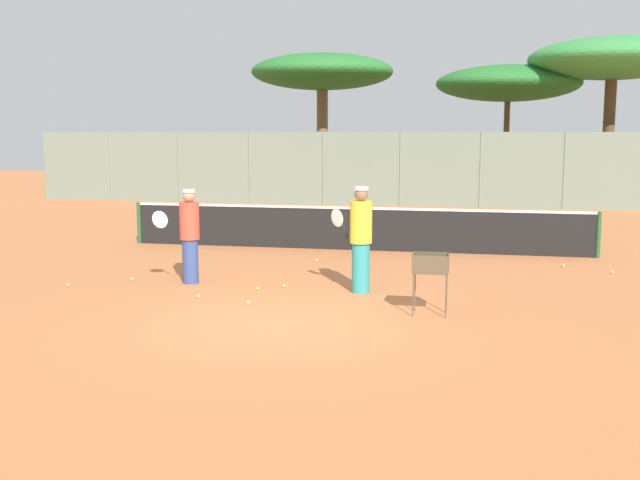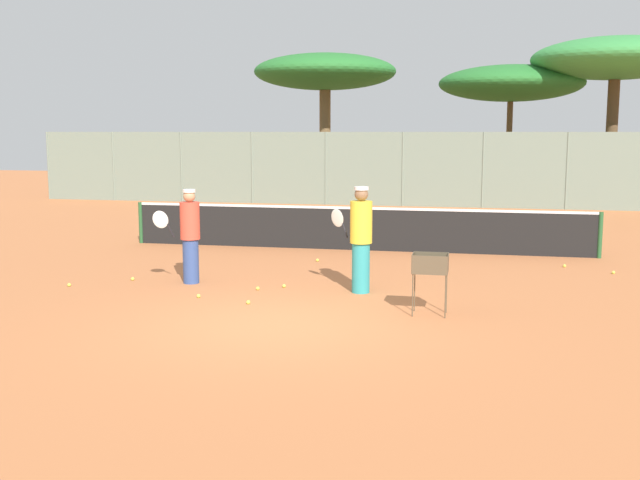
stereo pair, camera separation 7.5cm
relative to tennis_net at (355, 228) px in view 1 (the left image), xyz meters
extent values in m
plane|color=#C67242|center=(0.00, -7.37, -0.56)|extent=(80.00, 80.00, 0.00)
cylinder|color=#26592D|center=(-5.69, 0.00, -0.02)|extent=(0.10, 0.10, 1.07)
cylinder|color=#26592D|center=(5.69, 0.00, -0.02)|extent=(0.10, 0.10, 1.07)
cube|color=black|center=(0.00, 0.00, -0.05)|extent=(11.37, 0.01, 1.01)
cube|color=white|center=(0.00, 0.00, 0.48)|extent=(11.37, 0.02, 0.06)
cylinder|color=gray|center=(-15.28, 11.22, 0.88)|extent=(0.08, 0.08, 2.88)
cylinder|color=gray|center=(-12.22, 11.22, 0.88)|extent=(0.08, 0.08, 2.88)
cylinder|color=gray|center=(-9.17, 11.22, 0.88)|extent=(0.08, 0.08, 2.88)
cylinder|color=gray|center=(-6.11, 11.22, 0.88)|extent=(0.08, 0.08, 2.88)
cylinder|color=gray|center=(-3.06, 11.22, 0.88)|extent=(0.08, 0.08, 2.88)
cylinder|color=gray|center=(0.00, 11.22, 0.88)|extent=(0.08, 0.08, 2.88)
cylinder|color=gray|center=(3.06, 11.22, 0.88)|extent=(0.08, 0.08, 2.88)
cylinder|color=gray|center=(6.11, 11.22, 0.88)|extent=(0.08, 0.08, 2.88)
cube|color=gray|center=(0.00, 11.22, 0.88)|extent=(30.56, 0.01, 2.88)
cylinder|color=brown|center=(4.13, 15.63, 1.52)|extent=(0.25, 0.25, 4.17)
ellipsoid|color=#28722D|center=(4.13, 15.63, 4.38)|extent=(6.14, 6.14, 1.54)
cylinder|color=brown|center=(-4.18, 16.51, 1.84)|extent=(0.52, 0.52, 4.80)
ellipsoid|color=#28722D|center=(-4.18, 16.51, 5.06)|extent=(6.54, 6.54, 1.64)
cylinder|color=brown|center=(8.06, 14.10, 1.91)|extent=(0.45, 0.45, 4.94)
ellipsoid|color=#388E42|center=(8.06, 14.10, 5.20)|extent=(6.56, 6.56, 1.64)
cylinder|color=#334C8C|center=(-2.44, -4.65, -0.13)|extent=(0.30, 0.30, 0.85)
cylinder|color=#E54C38|center=(-2.44, -4.65, 0.65)|extent=(0.37, 0.37, 0.71)
sphere|color=tan|center=(-2.44, -4.65, 1.12)|extent=(0.23, 0.23, 0.23)
cylinder|color=white|center=(-2.44, -4.65, 1.22)|extent=(0.24, 0.24, 0.06)
cylinder|color=black|center=(-2.76, -4.84, 0.47)|extent=(0.14, 0.10, 0.27)
ellipsoid|color=silver|center=(-2.92, -4.93, 0.69)|extent=(0.36, 0.22, 0.43)
cylinder|color=teal|center=(0.88, -4.82, -0.11)|extent=(0.32, 0.32, 0.91)
cylinder|color=yellow|center=(0.88, -4.82, 0.73)|extent=(0.40, 0.40, 0.76)
sphere|color=#8C6647|center=(0.88, -4.82, 1.23)|extent=(0.25, 0.25, 0.25)
cylinder|color=white|center=(0.88, -4.82, 1.33)|extent=(0.26, 0.26, 0.06)
cylinder|color=black|center=(0.56, -4.62, 0.54)|extent=(0.14, 0.10, 0.27)
ellipsoid|color=silver|center=(0.39, -4.53, 0.76)|extent=(0.36, 0.23, 0.43)
cylinder|color=brown|center=(1.96, -6.42, -0.22)|extent=(0.02, 0.02, 0.68)
cylinder|color=brown|center=(2.47, -6.42, -0.22)|extent=(0.02, 0.02, 0.68)
cylinder|color=brown|center=(1.96, -6.06, -0.22)|extent=(0.02, 0.02, 0.68)
cylinder|color=brown|center=(2.47, -6.06, -0.22)|extent=(0.02, 0.02, 0.68)
cube|color=brown|center=(2.22, -6.24, 0.13)|extent=(0.55, 0.40, 0.01)
cube|color=brown|center=(2.22, -6.44, 0.27)|extent=(0.55, 0.01, 0.30)
cube|color=brown|center=(2.22, -6.04, 0.27)|extent=(0.55, 0.01, 0.30)
cube|color=brown|center=(1.94, -6.24, 0.27)|extent=(0.01, 0.40, 0.30)
cube|color=brown|center=(2.49, -6.24, 0.27)|extent=(0.01, 0.40, 0.30)
sphere|color=#D1E54C|center=(2.26, -6.26, 0.22)|extent=(0.07, 0.07, 0.07)
sphere|color=#D1E54C|center=(2.42, -6.14, 0.17)|extent=(0.07, 0.07, 0.07)
sphere|color=#D1E54C|center=(2.10, -6.24, 0.17)|extent=(0.07, 0.07, 0.07)
sphere|color=#D1E54C|center=(2.19, -6.31, 0.22)|extent=(0.07, 0.07, 0.07)
sphere|color=#D1E54C|center=(2.33, -6.22, 0.22)|extent=(0.07, 0.07, 0.07)
sphere|color=#D1E54C|center=(2.44, -6.23, 0.17)|extent=(0.07, 0.07, 0.07)
sphere|color=#D1E54C|center=(2.42, -6.33, 0.22)|extent=(0.07, 0.07, 0.07)
sphere|color=#D1E54C|center=(2.40, -6.27, 0.22)|extent=(0.07, 0.07, 0.07)
sphere|color=#D1E54C|center=(2.13, -6.33, 0.22)|extent=(0.07, 0.07, 0.07)
sphere|color=#D1E54C|center=(2.30, -6.16, 0.17)|extent=(0.07, 0.07, 0.07)
sphere|color=#D1E54C|center=(2.33, -6.24, 0.22)|extent=(0.07, 0.07, 0.07)
sphere|color=#D1E54C|center=(2.06, -6.24, 0.22)|extent=(0.07, 0.07, 0.07)
sphere|color=#D1E54C|center=(2.28, -6.14, 0.17)|extent=(0.07, 0.07, 0.07)
sphere|color=#D1E54C|center=(-1.83, -5.86, -0.53)|extent=(0.07, 0.07, 0.07)
sphere|color=#D1E54C|center=(-0.57, -1.80, -0.53)|extent=(0.07, 0.07, 0.07)
sphere|color=#D1E54C|center=(-3.66, -4.67, -0.53)|extent=(0.07, 0.07, 0.07)
sphere|color=#D1E54C|center=(5.68, -1.99, -0.53)|extent=(0.07, 0.07, 0.07)
sphere|color=#D1E54C|center=(-1.00, -5.02, -0.53)|extent=(0.07, 0.07, 0.07)
sphere|color=#D1E54C|center=(-4.57, -5.45, -0.53)|extent=(0.07, 0.07, 0.07)
sphere|color=#D1E54C|center=(-0.83, -6.15, -0.53)|extent=(0.07, 0.07, 0.07)
sphere|color=#D1E54C|center=(4.78, -1.40, -0.53)|extent=(0.07, 0.07, 0.07)
sphere|color=#D1E54C|center=(-0.58, -4.70, -0.53)|extent=(0.07, 0.07, 0.07)
cube|color=#232328|center=(-4.29, 14.44, -0.11)|extent=(4.20, 1.70, 0.90)
cube|color=#33383D|center=(-4.49, 14.44, 0.69)|extent=(2.20, 1.50, 0.70)
camera|label=1|loc=(2.86, -17.98, 2.33)|focal=42.00mm
camera|label=2|loc=(2.94, -17.96, 2.33)|focal=42.00mm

